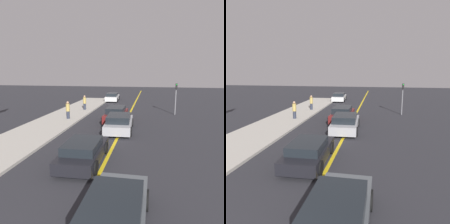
# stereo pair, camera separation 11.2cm
# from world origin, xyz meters

# --- Properties ---
(road_center_line) EXTENTS (0.20, 60.00, 0.01)m
(road_center_line) POSITION_xyz_m (0.00, 18.00, 0.00)
(road_center_line) COLOR gold
(road_center_line) RESTS_ON ground_plane
(sidewalk_left) EXTENTS (3.97, 32.38, 0.15)m
(sidewalk_left) POSITION_xyz_m (-6.19, 16.19, 0.08)
(sidewalk_left) COLOR #ADA89E
(sidewalk_left) RESTS_ON ground_plane
(car_near_right_lane) EXTENTS (1.89, 4.71, 1.28)m
(car_near_right_lane) POSITION_xyz_m (1.27, 3.17, 0.63)
(car_near_right_lane) COLOR #4C5156
(car_near_right_lane) RESTS_ON ground_plane
(car_ahead_center) EXTENTS (1.98, 4.16, 1.16)m
(car_ahead_center) POSITION_xyz_m (-1.05, 8.00, 0.58)
(car_ahead_center) COLOR black
(car_ahead_center) RESTS_ON ground_plane
(car_far_distant) EXTENTS (2.17, 4.53, 1.29)m
(car_far_distant) POSITION_xyz_m (-0.14, 14.12, 0.63)
(car_far_distant) COLOR #9E9EA3
(car_far_distant) RESTS_ON ground_plane
(car_parked_left_lot) EXTENTS (1.86, 4.35, 1.36)m
(car_parked_left_lot) POSITION_xyz_m (-0.87, 17.25, 0.66)
(car_parked_left_lot) COLOR maroon
(car_parked_left_lot) RESTS_ON ground_plane
(car_oncoming_far) EXTENTS (2.06, 4.39, 1.23)m
(car_oncoming_far) POSITION_xyz_m (-3.56, 30.54, 0.60)
(car_oncoming_far) COLOR silver
(car_oncoming_far) RESTS_ON ground_plane
(pedestrian_near_curb) EXTENTS (0.35, 0.35, 1.62)m
(pedestrian_near_curb) POSITION_xyz_m (-5.35, 16.93, 0.96)
(pedestrian_near_curb) COLOR #282D3D
(pedestrian_near_curb) RESTS_ON sidewalk_left
(pedestrian_mid_group) EXTENTS (0.34, 0.34, 1.62)m
(pedestrian_mid_group) POSITION_xyz_m (-5.24, 21.79, 0.96)
(pedestrian_mid_group) COLOR #282D3D
(pedestrian_mid_group) RESTS_ON sidewalk_left
(traffic_light) EXTENTS (0.18, 0.40, 3.26)m
(traffic_light) POSITION_xyz_m (4.73, 21.25, 2.05)
(traffic_light) COLOR slate
(traffic_light) RESTS_ON ground_plane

